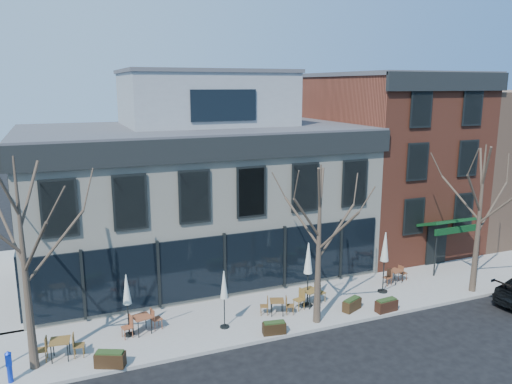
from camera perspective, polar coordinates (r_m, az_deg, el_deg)
name	(u,v)px	position (r m, az deg, el deg)	size (l,w,h in m)	color
ground	(225,301)	(25.20, -3.61, -12.31)	(120.00, 120.00, 0.00)	black
sidewalk_front	(303,306)	(24.53, 5.44, -12.86)	(33.50, 4.70, 0.15)	gray
corner_building	(196,188)	(28.40, -6.86, 0.48)	(18.39, 10.39, 11.10)	beige
red_brick_building	(387,159)	(33.87, 14.77, 3.62)	(8.20, 11.78, 11.18)	brown
bg_building	(489,159)	(41.38, 25.06, 3.48)	(12.00, 12.00, 10.00)	#8C664C
tree_corner	(25,263)	(19.63, -24.94, -7.37)	(3.93, 3.98, 7.92)	#382B21
tree_mid	(319,243)	(21.63, 7.23, -5.80)	(3.50, 3.55, 7.04)	#382B21
tree_right	(479,217)	(27.01, 24.17, -2.66)	(3.72, 3.77, 7.48)	#382B21
call_box	(9,366)	(20.43, -26.38, -17.35)	(0.24, 0.24, 1.21)	#0D2BB0
cafe_set_0	(60,347)	(21.26, -21.47, -16.17)	(1.84, 0.81, 0.95)	brown
cafe_set_1	(142,322)	(22.22, -12.89, -14.33)	(1.82, 0.86, 0.94)	brown
cafe_set_3	(277,305)	(23.33, 2.41, -12.82)	(1.62, 0.91, 0.83)	brown
cafe_set_4	(310,296)	(24.24, 6.16, -11.70)	(1.90, 0.94, 0.97)	brown
cafe_set_5	(395,275)	(27.72, 15.62, -9.11)	(1.65, 0.76, 0.85)	brown
umbrella_0	(127,293)	(21.58, -14.55, -11.09)	(0.43, 0.43, 2.70)	black
umbrella_1	(224,288)	(21.63, -3.67, -10.88)	(0.41, 0.41, 2.58)	black
umbrella_3	(308,262)	(23.58, 5.99, -7.92)	(0.50, 0.50, 3.13)	black
umbrella_4	(385,250)	(25.79, 14.51, -6.45)	(0.50, 0.50, 3.15)	black
planter_0	(110,359)	(20.27, -16.33, -17.84)	(1.19, 0.85, 0.62)	black
planter_1	(274,328)	(21.75, 2.09, -15.24)	(1.02, 0.55, 0.54)	black
planter_2	(352,304)	(24.18, 10.90, -12.49)	(1.10, 0.79, 0.57)	#302010
planter_3	(386,305)	(24.41, 14.68, -12.40)	(1.09, 0.51, 0.60)	black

